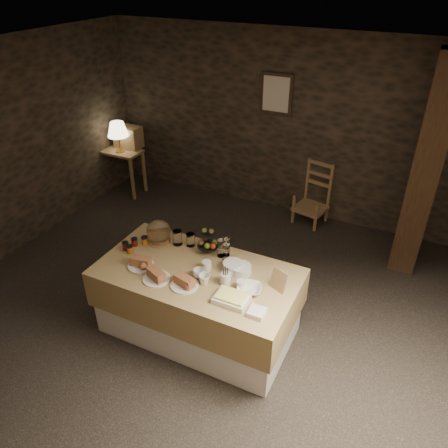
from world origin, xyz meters
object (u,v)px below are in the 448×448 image
at_px(wine_rack, 128,137).
at_px(fruit_stand, 208,242).
at_px(timber_column, 426,172).
at_px(buffet_table, 198,297).
at_px(chair, 313,196).
at_px(console_table, 121,158).
at_px(table_lamp, 118,130).

distance_m(wine_rack, fruit_stand, 3.29).
relative_size(timber_column, fruit_stand, 8.33).
bearing_deg(buffet_table, fruit_stand, 98.13).
xyz_separation_m(buffet_table, fruit_stand, (-0.05, 0.32, 0.45)).
height_order(chair, timber_column, timber_column).
xyz_separation_m(chair, fruit_stand, (-0.45, -2.36, 0.49)).
relative_size(buffet_table, console_table, 2.69).
bearing_deg(chair, timber_column, -10.73).
relative_size(table_lamp, wine_rack, 1.14).
height_order(table_lamp, timber_column, timber_column).
xyz_separation_m(console_table, chair, (3.04, 0.46, -0.19)).
height_order(wine_rack, chair, wine_rack).
relative_size(buffet_table, table_lamp, 4.05).
relative_size(console_table, chair, 1.03).
height_order(buffet_table, chair, chair).
bearing_deg(fruit_stand, wine_rack, 140.64).
relative_size(table_lamp, chair, 0.68).
relative_size(buffet_table, fruit_stand, 6.23).
distance_m(table_lamp, chair, 3.11).
height_order(timber_column, fruit_stand, timber_column).
xyz_separation_m(buffet_table, chair, (0.40, 2.69, -0.04)).
height_order(table_lamp, fruit_stand, table_lamp).
relative_size(table_lamp, fruit_stand, 1.54).
xyz_separation_m(console_table, table_lamp, (0.05, -0.05, 0.49)).
xyz_separation_m(wine_rack, timber_column, (4.36, -0.31, 0.41)).
distance_m(buffet_table, console_table, 3.46).
distance_m(wine_rack, timber_column, 4.38).
height_order(console_table, timber_column, timber_column).
bearing_deg(fruit_stand, console_table, 143.69).
xyz_separation_m(buffet_table, wine_rack, (-2.59, 2.41, 0.45)).
bearing_deg(console_table, buffet_table, -40.18).
bearing_deg(chair, fruit_stand, -88.29).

